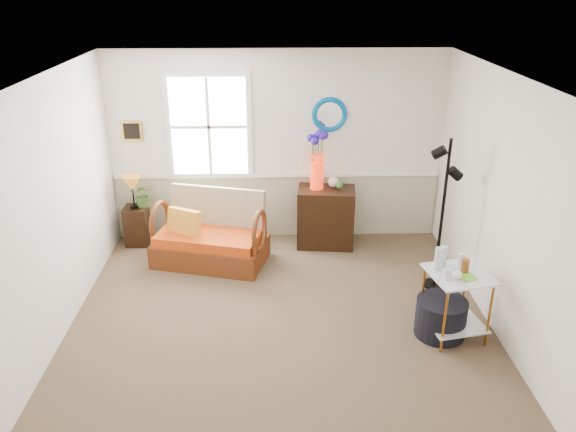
{
  "coord_description": "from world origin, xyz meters",
  "views": [
    {
      "loc": [
        -0.07,
        -4.84,
        3.47
      ],
      "look_at": [
        0.09,
        0.59,
        1.12
      ],
      "focal_mm": 35.0,
      "sensor_mm": 36.0,
      "label": 1
    }
  ],
  "objects_px": {
    "side_table": "(455,305)",
    "floor_lamp": "(442,216)",
    "loveseat": "(209,230)",
    "lamp_stand": "(137,225)",
    "ottoman": "(441,317)",
    "cabinet": "(326,217)"
  },
  "relations": [
    {
      "from": "side_table",
      "to": "floor_lamp",
      "type": "distance_m",
      "value": 1.15
    },
    {
      "from": "side_table",
      "to": "floor_lamp",
      "type": "height_order",
      "value": "floor_lamp"
    },
    {
      "from": "loveseat",
      "to": "lamp_stand",
      "type": "distance_m",
      "value": 1.21
    },
    {
      "from": "lamp_stand",
      "to": "ottoman",
      "type": "height_order",
      "value": "lamp_stand"
    },
    {
      "from": "loveseat",
      "to": "ottoman",
      "type": "bearing_deg",
      "value": -18.72
    },
    {
      "from": "loveseat",
      "to": "floor_lamp",
      "type": "xyz_separation_m",
      "value": [
        2.75,
        -0.7,
        0.46
      ]
    },
    {
      "from": "lamp_stand",
      "to": "cabinet",
      "type": "relative_size",
      "value": 0.67
    },
    {
      "from": "cabinet",
      "to": "side_table",
      "type": "relative_size",
      "value": 1.11
    },
    {
      "from": "loveseat",
      "to": "cabinet",
      "type": "bearing_deg",
      "value": 31.93
    },
    {
      "from": "cabinet",
      "to": "side_table",
      "type": "distance_m",
      "value": 2.45
    },
    {
      "from": "loveseat",
      "to": "ottoman",
      "type": "xyz_separation_m",
      "value": [
        2.54,
        -1.69,
        -0.25
      ]
    },
    {
      "from": "loveseat",
      "to": "floor_lamp",
      "type": "relative_size",
      "value": 0.76
    },
    {
      "from": "side_table",
      "to": "floor_lamp",
      "type": "xyz_separation_m",
      "value": [
        0.09,
        1.0,
        0.55
      ]
    },
    {
      "from": "lamp_stand",
      "to": "cabinet",
      "type": "bearing_deg",
      "value": -2.0
    },
    {
      "from": "side_table",
      "to": "floor_lamp",
      "type": "bearing_deg",
      "value": 84.76
    },
    {
      "from": "lamp_stand",
      "to": "floor_lamp",
      "type": "relative_size",
      "value": 0.3
    },
    {
      "from": "cabinet",
      "to": "loveseat",
      "type": "bearing_deg",
      "value": -156.72
    },
    {
      "from": "lamp_stand",
      "to": "ottoman",
      "type": "xyz_separation_m",
      "value": [
        3.59,
        -2.25,
        -0.07
      ]
    },
    {
      "from": "loveseat",
      "to": "ottoman",
      "type": "height_order",
      "value": "loveseat"
    },
    {
      "from": "lamp_stand",
      "to": "loveseat",
      "type": "bearing_deg",
      "value": -27.95
    },
    {
      "from": "loveseat",
      "to": "cabinet",
      "type": "relative_size",
      "value": 1.72
    },
    {
      "from": "floor_lamp",
      "to": "side_table",
      "type": "bearing_deg",
      "value": -70.6
    }
  ]
}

